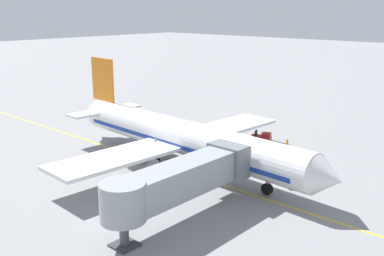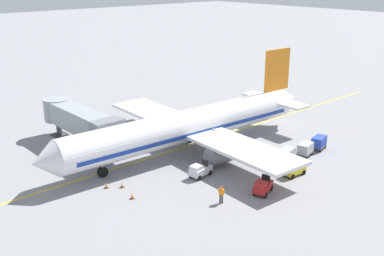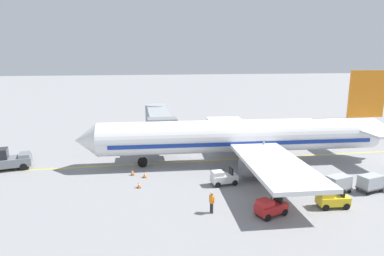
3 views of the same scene
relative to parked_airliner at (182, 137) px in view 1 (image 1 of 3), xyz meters
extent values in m
plane|color=gray|center=(1.51, -1.46, -3.19)|extent=(400.00, 400.00, 0.00)
cube|color=gold|center=(1.51, -1.46, -3.18)|extent=(0.24, 80.00, 0.01)
cylinder|color=white|center=(0.01, 0.27, 0.10)|extent=(5.29, 32.14, 3.70)
cube|color=#193899|center=(0.01, 0.27, -0.36)|extent=(5.20, 29.59, 0.44)
cone|color=white|center=(0.87, 17.45, 0.10)|extent=(3.74, 2.58, 3.63)
cone|color=white|center=(-0.85, -17.11, 0.40)|extent=(3.28, 2.95, 3.14)
cube|color=black|center=(0.78, 15.65, 0.75)|extent=(2.83, 1.24, 0.60)
cube|color=white|center=(-0.04, -0.73, -0.55)|extent=(30.22, 6.69, 0.36)
cylinder|color=gray|center=(-5.49, 0.35, -1.80)|extent=(2.16, 3.30, 2.00)
cylinder|color=gray|center=(5.50, -0.20, -1.80)|extent=(2.16, 3.30, 2.00)
cube|color=orange|center=(-0.73, -14.71, 4.70)|extent=(0.54, 4.41, 5.50)
cube|color=white|center=(-0.72, -14.51, 0.65)|extent=(10.12, 3.10, 0.24)
cylinder|color=black|center=(0.57, 11.46, -2.64)|extent=(0.50, 1.12, 1.10)
cylinder|color=gray|center=(0.57, 11.46, -1.09)|extent=(0.24, 0.24, 2.00)
cylinder|color=black|center=(-2.38, -1.61, -2.64)|extent=(0.50, 1.12, 1.10)
cylinder|color=gray|center=(-2.38, -1.61, -1.09)|extent=(0.24, 0.24, 2.00)
cylinder|color=black|center=(2.21, -1.84, -2.64)|extent=(0.50, 1.12, 1.10)
cylinder|color=gray|center=(2.21, -1.84, -1.09)|extent=(0.24, 0.24, 2.00)
cube|color=#93999E|center=(8.99, 8.96, 0.30)|extent=(12.98, 2.80, 2.60)
cube|color=slate|center=(3.30, 8.96, 0.30)|extent=(2.00, 3.50, 2.99)
cylinder|color=#93999E|center=(15.48, 8.96, 0.30)|extent=(3.36, 3.36, 2.86)
cylinder|color=#4C4C51|center=(15.48, 8.96, -2.09)|extent=(0.70, 0.70, 2.19)
cube|color=#38383A|center=(15.48, 8.96, -3.11)|extent=(1.80, 1.80, 0.16)
cube|color=#B21E1E|center=(-12.83, 1.81, -2.56)|extent=(1.99, 2.76, 0.70)
cube|color=#B21E1E|center=(-13.06, 2.46, -1.99)|extent=(1.32, 1.34, 0.44)
cube|color=black|center=(-12.59, 1.17, -1.89)|extent=(0.84, 0.44, 0.64)
cylinder|color=black|center=(-12.87, 1.93, -1.91)|extent=(0.17, 0.27, 0.54)
cylinder|color=black|center=(-13.64, 2.45, -2.91)|extent=(0.38, 0.59, 0.56)
cylinder|color=black|center=(-12.62, 2.82, -2.91)|extent=(0.38, 0.59, 0.56)
cylinder|color=black|center=(-13.03, 0.81, -2.91)|extent=(0.38, 0.59, 0.56)
cylinder|color=black|center=(-12.02, 1.18, -2.91)|extent=(0.38, 0.59, 0.56)
cube|color=gold|center=(-12.32, -3.73, -2.56)|extent=(1.35, 2.57, 0.70)
cube|color=gold|center=(-12.28, -3.04, -1.99)|extent=(1.08, 1.11, 0.44)
cube|color=black|center=(-12.37, -4.41, -1.89)|extent=(0.85, 0.21, 0.64)
cylinder|color=black|center=(-12.32, -3.60, -1.91)|extent=(0.10, 0.27, 0.54)
cylinder|color=black|center=(-12.81, -2.82, -2.91)|extent=(0.23, 0.57, 0.56)
cylinder|color=black|center=(-11.73, -2.89, -2.91)|extent=(0.23, 0.57, 0.56)
cylinder|color=black|center=(-12.92, -4.57, -2.91)|extent=(0.23, 0.57, 0.56)
cylinder|color=black|center=(-11.84, -4.63, -2.91)|extent=(0.23, 0.57, 0.56)
cube|color=silver|center=(-6.05, 3.77, -2.56)|extent=(1.52, 2.64, 0.70)
cube|color=silver|center=(-6.15, 4.45, -1.99)|extent=(1.15, 1.18, 0.44)
cube|color=black|center=(-5.96, 3.09, -1.89)|extent=(0.85, 0.27, 0.64)
cylinder|color=black|center=(-6.07, 3.89, -1.91)|extent=(0.11, 0.27, 0.54)
cylinder|color=black|center=(-6.71, 4.57, -2.91)|extent=(0.27, 0.58, 0.56)
cylinder|color=black|center=(-5.64, 4.71, -2.91)|extent=(0.27, 0.58, 0.56)
cylinder|color=black|center=(-6.47, 2.83, -2.91)|extent=(0.27, 0.58, 0.56)
cylinder|color=black|center=(-5.40, 2.98, -2.91)|extent=(0.27, 0.58, 0.56)
cube|color=#4C4C51|center=(-9.60, -5.99, -2.77)|extent=(1.79, 2.45, 0.12)
cube|color=#999EA3|center=(-9.60, -5.99, -2.16)|extent=(1.70, 2.33, 1.10)
cylinder|color=#4C4C51|center=(-9.95, -4.58, -2.78)|extent=(0.24, 0.70, 0.07)
cylinder|color=black|center=(-10.33, -5.32, -3.01)|extent=(0.20, 0.38, 0.36)
cylinder|color=black|center=(-9.26, -5.05, -3.01)|extent=(0.20, 0.38, 0.36)
cylinder|color=black|center=(-9.93, -6.92, -3.01)|extent=(0.20, 0.38, 0.36)
cylinder|color=black|center=(-8.86, -6.65, -3.01)|extent=(0.20, 0.38, 0.36)
cube|color=#4C4C51|center=(-9.95, -8.95, -2.77)|extent=(1.79, 2.45, 0.12)
cube|color=#999EA3|center=(-9.95, -8.95, -2.16)|extent=(1.70, 2.33, 1.10)
cylinder|color=#4C4C51|center=(-10.30, -7.54, -2.78)|extent=(0.24, 0.70, 0.07)
cylinder|color=black|center=(-10.69, -8.28, -3.01)|extent=(0.20, 0.38, 0.36)
cylinder|color=black|center=(-9.61, -8.01, -3.01)|extent=(0.20, 0.38, 0.36)
cylinder|color=black|center=(-10.29, -9.88, -3.01)|extent=(0.20, 0.38, 0.36)
cylinder|color=black|center=(-9.21, -9.61, -3.01)|extent=(0.20, 0.38, 0.36)
cube|color=#4C4C51|center=(-9.71, -12.00, -2.77)|extent=(1.79, 2.45, 0.12)
cube|color=#233D9E|center=(-9.71, -12.00, -2.16)|extent=(1.70, 2.33, 1.10)
cylinder|color=#4C4C51|center=(-10.07, -10.60, -2.78)|extent=(0.24, 0.70, 0.07)
cylinder|color=black|center=(-10.45, -11.34, -3.01)|extent=(0.20, 0.38, 0.36)
cylinder|color=black|center=(-9.38, -11.07, -3.01)|extent=(0.20, 0.38, 0.36)
cylinder|color=black|center=(-10.05, -12.94, -3.01)|extent=(0.20, 0.38, 0.36)
cylinder|color=black|center=(-8.98, -12.67, -3.01)|extent=(0.20, 0.38, 0.36)
cylinder|color=#232328|center=(-11.54, 6.33, -2.76)|extent=(0.15, 0.15, 0.85)
cylinder|color=#232328|center=(-11.73, 6.26, -2.76)|extent=(0.15, 0.15, 0.85)
cube|color=orange|center=(-11.64, 6.29, -2.04)|extent=(0.44, 0.37, 0.60)
cylinder|color=orange|center=(-11.40, 6.39, -2.09)|extent=(0.24, 0.17, 0.57)
cylinder|color=orange|center=(-11.87, 6.20, -2.09)|extent=(0.24, 0.17, 0.57)
sphere|color=#997051|center=(-11.64, 6.29, -1.61)|extent=(0.22, 0.22, 0.22)
cube|color=red|center=(-11.64, 6.29, -1.59)|extent=(0.27, 0.17, 0.10)
cylinder|color=#232328|center=(-5.15, -1.98, -2.76)|extent=(0.15, 0.15, 0.85)
cylinder|color=#232328|center=(-5.21, -2.17, -2.76)|extent=(0.15, 0.15, 0.85)
cube|color=orange|center=(-5.18, -2.08, -2.04)|extent=(0.35, 0.44, 0.60)
cylinder|color=orange|center=(-5.10, -1.84, -2.09)|extent=(0.16, 0.24, 0.57)
cylinder|color=orange|center=(-5.26, -2.31, -2.09)|extent=(0.16, 0.24, 0.57)
sphere|color=tan|center=(-5.18, -2.08, -1.61)|extent=(0.22, 0.22, 0.22)
cube|color=red|center=(-5.18, -2.08, -1.59)|extent=(0.16, 0.28, 0.10)
cube|color=black|center=(-1.93, 12.56, -3.17)|extent=(0.36, 0.36, 0.04)
cone|color=orange|center=(-1.93, 12.56, -2.87)|extent=(0.30, 0.30, 0.55)
cylinder|color=white|center=(-1.93, 12.56, -2.84)|extent=(0.21, 0.21, 0.06)
cube|color=black|center=(-5.51, 11.94, -3.17)|extent=(0.36, 0.36, 0.04)
cone|color=orange|center=(-5.51, 11.94, -2.87)|extent=(0.30, 0.30, 0.55)
cylinder|color=white|center=(-5.51, 11.94, -2.84)|extent=(0.21, 0.21, 0.06)
cube|color=black|center=(-2.88, 11.34, -3.17)|extent=(0.36, 0.36, 0.04)
cone|color=orange|center=(-2.88, 11.34, -2.87)|extent=(0.30, 0.30, 0.55)
cylinder|color=white|center=(-2.88, 11.34, -2.84)|extent=(0.21, 0.21, 0.06)
camera|label=1|loc=(33.80, 32.27, 13.57)|focal=41.85mm
camera|label=2|loc=(-38.49, 33.53, 17.13)|focal=43.35mm
camera|label=3|loc=(-35.00, 11.79, 8.88)|focal=30.62mm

